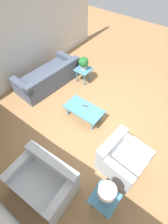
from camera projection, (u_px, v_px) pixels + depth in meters
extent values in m
plane|color=#A87A4C|center=(97.00, 119.00, 5.02)|extent=(14.00, 14.00, 0.00)
cube|color=silver|center=(15.00, 42.00, 5.19)|extent=(0.12, 7.20, 2.70)
cube|color=#4C566B|center=(48.00, 79.00, 5.88)|extent=(1.11, 2.21, 0.40)
cube|color=#4C566B|center=(54.00, 75.00, 5.45)|extent=(0.36, 2.15, 0.30)
cube|color=#4C566B|center=(68.00, 59.00, 6.12)|extent=(0.96, 0.27, 0.20)
cube|color=#4C566B|center=(22.00, 86.00, 5.18)|extent=(0.96, 0.27, 0.20)
cube|color=silver|center=(122.00, 163.00, 3.94)|extent=(0.97, 0.97, 0.44)
cube|color=silver|center=(112.00, 144.00, 3.78)|extent=(0.28, 0.91, 0.38)
cube|color=silver|center=(115.00, 168.00, 3.50)|extent=(0.90, 0.24, 0.25)
cube|color=silver|center=(134.00, 144.00, 3.85)|extent=(0.90, 0.24, 0.25)
cube|color=silver|center=(44.00, 185.00, 3.63)|extent=(1.29, 0.95, 0.44)
cube|color=silver|center=(52.00, 163.00, 3.50)|extent=(1.26, 0.26, 0.38)
cube|color=silver|center=(21.00, 164.00, 3.56)|extent=(0.20, 0.90, 0.25)
cube|color=silver|center=(63.00, 196.00, 3.17)|extent=(0.20, 0.90, 0.25)
cube|color=teal|center=(84.00, 109.00, 4.78)|extent=(1.07, 0.58, 0.04)
cylinder|color=teal|center=(101.00, 117.00, 4.85)|extent=(0.05, 0.05, 0.34)
cylinder|color=teal|center=(76.00, 103.00, 5.19)|extent=(0.05, 0.05, 0.34)
cylinder|color=teal|center=(93.00, 126.00, 4.66)|extent=(0.05, 0.05, 0.34)
cylinder|color=teal|center=(68.00, 110.00, 5.00)|extent=(0.05, 0.05, 0.34)
cube|color=teal|center=(84.00, 69.00, 5.74)|extent=(0.49, 0.49, 0.04)
cylinder|color=teal|center=(90.00, 75.00, 5.95)|extent=(0.04, 0.04, 0.46)
cylinder|color=teal|center=(83.00, 71.00, 6.08)|extent=(0.04, 0.04, 0.46)
cylinder|color=teal|center=(84.00, 80.00, 5.78)|extent=(0.04, 0.04, 0.46)
cylinder|color=teal|center=(77.00, 76.00, 5.91)|extent=(0.04, 0.04, 0.46)
cube|color=teal|center=(105.00, 198.00, 3.21)|extent=(0.49, 0.49, 0.04)
cylinder|color=teal|center=(115.00, 200.00, 3.42)|extent=(0.04, 0.04, 0.46)
cylinder|color=teal|center=(101.00, 189.00, 3.55)|extent=(0.04, 0.04, 0.46)
cylinder|color=teal|center=(106.00, 215.00, 3.26)|extent=(0.04, 0.04, 0.46)
cylinder|color=teal|center=(92.00, 203.00, 3.39)|extent=(0.04, 0.04, 0.46)
cylinder|color=#B2ADA3|center=(84.00, 67.00, 5.68)|extent=(0.18, 0.18, 0.13)
sphere|color=#236B2D|center=(83.00, 62.00, 5.52)|extent=(0.32, 0.32, 0.32)
cylinder|color=#333333|center=(106.00, 196.00, 3.10)|extent=(0.14, 0.14, 0.28)
cylinder|color=white|center=(107.00, 192.00, 2.91)|extent=(0.31, 0.31, 0.22)
cube|color=#4C4C51|center=(85.00, 106.00, 4.82)|extent=(0.16, 0.09, 0.02)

